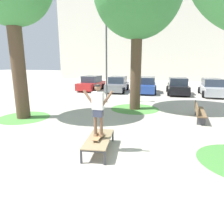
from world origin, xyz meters
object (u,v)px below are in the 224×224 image
(car_silver, at_px, (212,88))
(park_bench, at_px, (199,111))
(car_black, at_px, (178,86))
(car_blue, at_px, (146,86))
(skateboard, at_px, (99,136))
(car_red, at_px, (91,84))
(car_grey, at_px, (118,85))
(skater, at_px, (98,107))
(light_post, at_px, (106,49))
(skate_box, at_px, (99,139))

(car_silver, height_order, park_bench, car_silver)
(car_black, bearing_deg, car_blue, -178.52)
(car_black, bearing_deg, skateboard, -100.51)
(car_red, bearing_deg, car_grey, -2.61)
(skater, xyz_separation_m, car_black, (2.61, 14.05, -0.84))
(car_black, height_order, park_bench, car_black)
(skater, relative_size, car_grey, 0.39)
(skater, xyz_separation_m, car_red, (-6.11, 14.06, -0.84))
(car_blue, bearing_deg, light_post, -110.34)
(car_red, relative_size, light_post, 0.72)
(skate_box, relative_size, car_blue, 0.46)
(skater, xyz_separation_m, car_blue, (-0.30, 13.97, -0.84))
(car_black, bearing_deg, skater, -100.52)
(skater, relative_size, car_silver, 0.40)
(skater, relative_size, light_post, 0.29)
(skateboard, bearing_deg, car_blue, 91.24)
(car_red, height_order, park_bench, car_red)
(car_silver, xyz_separation_m, light_post, (-7.97, -5.66, 3.13))
(skate_box, bearing_deg, car_grey, 102.98)
(car_grey, xyz_separation_m, car_blue, (2.91, 0.04, 0.00))
(car_grey, bearing_deg, park_bench, -52.21)
(skate_box, relative_size, skateboard, 2.46)
(car_grey, bearing_deg, car_red, 177.39)
(skateboard, distance_m, car_blue, 13.98)
(skater, distance_m, car_black, 14.31)
(car_grey, distance_m, park_bench, 11.11)
(car_red, height_order, car_blue, same)
(car_silver, relative_size, park_bench, 1.76)
(skateboard, relative_size, car_black, 0.19)
(light_post, bearing_deg, skate_box, -73.28)
(car_grey, height_order, car_black, same)
(car_blue, xyz_separation_m, light_post, (-2.15, -5.80, 3.13))
(car_grey, bearing_deg, car_silver, -0.63)
(skateboard, distance_m, car_red, 15.34)
(car_black, bearing_deg, skate_box, -100.58)
(skater, height_order, car_silver, skater)
(car_red, xyz_separation_m, car_grey, (2.91, -0.13, 0.00))
(car_black, height_order, car_silver, same)
(car_black, distance_m, park_bench, 8.95)
(skater, bearing_deg, car_silver, 68.26)
(skate_box, distance_m, skateboard, 0.13)
(skate_box, relative_size, light_post, 0.34)
(car_blue, bearing_deg, car_red, 179.08)
(skateboard, relative_size, car_red, 0.19)
(skate_box, bearing_deg, car_black, 79.42)
(car_grey, bearing_deg, skate_box, -77.02)
(skate_box, height_order, car_red, car_red)
(light_post, bearing_deg, skateboard, -73.32)
(car_black, height_order, light_post, light_post)
(skateboard, height_order, car_grey, car_grey)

